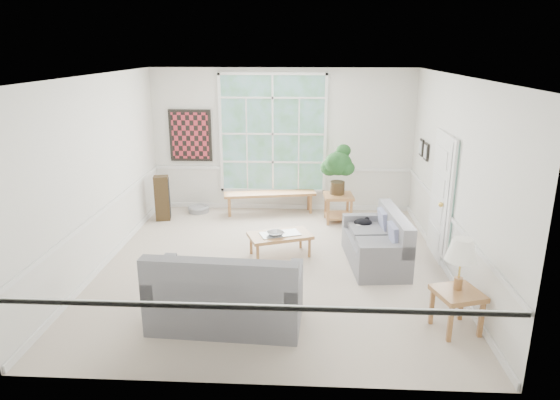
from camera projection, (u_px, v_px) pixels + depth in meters
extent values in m
cube|color=#BEAD9B|center=(273.00, 265.00, 8.11)|extent=(5.50, 6.00, 0.01)
cube|color=white|center=(272.00, 76.00, 7.23)|extent=(5.50, 6.00, 0.02)
cube|color=silver|center=(282.00, 141.00, 10.53)|extent=(5.50, 0.02, 3.00)
cube|color=silver|center=(252.00, 253.00, 4.80)|extent=(5.50, 0.02, 3.00)
cube|color=silver|center=(98.00, 173.00, 7.81)|extent=(0.02, 6.00, 3.00)
cube|color=silver|center=(454.00, 178.00, 7.53)|extent=(0.02, 6.00, 3.00)
cube|color=white|center=(273.00, 134.00, 10.46)|extent=(2.30, 0.08, 2.40)
cube|color=white|center=(439.00, 195.00, 8.24)|extent=(0.08, 0.90, 2.10)
cube|color=white|center=(450.00, 201.00, 7.60)|extent=(0.08, 0.26, 1.90)
cube|color=maroon|center=(190.00, 136.00, 10.55)|extent=(0.90, 0.06, 1.10)
cube|color=black|center=(426.00, 152.00, 9.19)|extent=(0.04, 0.26, 0.32)
cube|color=black|center=(421.00, 147.00, 9.57)|extent=(0.04, 0.26, 0.32)
cube|color=slate|center=(375.00, 238.00, 8.06)|extent=(0.97, 1.66, 0.86)
cube|color=slate|center=(226.00, 285.00, 6.31)|extent=(1.94, 1.08, 1.02)
cube|color=#9E693A|center=(280.00, 245.00, 8.44)|extent=(1.16, 0.89, 0.38)
imported|color=#A5A5AA|center=(276.00, 233.00, 8.31)|extent=(0.47, 0.47, 0.08)
cube|color=#9E693A|center=(270.00, 203.00, 10.58)|extent=(1.97, 0.72, 0.45)
cube|color=#9E693A|center=(338.00, 208.00, 10.07)|extent=(0.61, 0.61, 0.57)
cube|color=#9E693A|center=(456.00, 311.00, 6.18)|extent=(0.66, 0.66, 0.54)
cylinder|color=gray|center=(199.00, 209.00, 10.71)|extent=(0.56, 0.56, 0.13)
cube|color=#362613|center=(162.00, 198.00, 10.11)|extent=(0.32, 0.28, 0.92)
ellipsoid|color=black|center=(363.00, 222.00, 8.57)|extent=(0.37, 0.32, 0.15)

